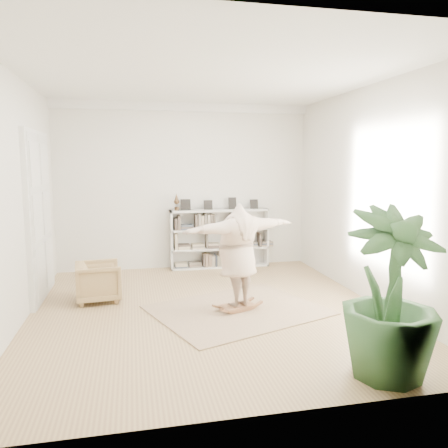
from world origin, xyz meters
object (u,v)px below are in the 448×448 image
rocker_board (238,306)px  person (238,252)px  bookshelf (219,239)px  houseplant (390,294)px  armchair (99,282)px

rocker_board → person: person is taller
bookshelf → houseplant: houseplant is taller
bookshelf → houseplant: 5.43m
rocker_board → houseplant: size_ratio=0.33×
person → houseplant: size_ratio=1.07×
armchair → houseplant: houseplant is taller
bookshelf → rocker_board: bookshelf is taller
person → houseplant: 2.64m
bookshelf → person: size_ratio=1.11×
rocker_board → houseplant: houseplant is taller
houseplant → armchair: bearing=133.9°
armchair → person: bearing=-121.0°
bookshelf → armchair: bookshelf is taller
armchair → rocker_board: 2.41m
rocker_board → person: (-0.00, 0.00, 0.87)m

